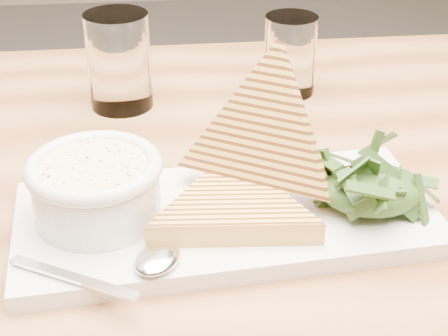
{
  "coord_description": "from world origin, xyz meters",
  "views": [
    {
      "loc": [
        -0.17,
        -0.75,
        1.13
      ],
      "look_at": [
        -0.11,
        -0.22,
        0.82
      ],
      "focal_mm": 55.0,
      "sensor_mm": 36.0,
      "label": 1
    }
  ],
  "objects": [
    {
      "name": "spoon_handle",
      "position": [
        -0.24,
        -0.32,
        0.79
      ],
      "size": [
        0.1,
        0.06,
        0.0
      ],
      "primitive_type": "cube",
      "rotation": [
        0.0,
        0.0,
        -0.52
      ],
      "color": "silver",
      "rests_on": "platter"
    },
    {
      "name": "glass_far",
      "position": [
        0.0,
        0.05,
        0.82
      ],
      "size": [
        0.07,
        0.07,
        0.1
      ],
      "primitive_type": "cylinder",
      "color": "white",
      "rests_on": "table_top"
    },
    {
      "name": "soup_bowl",
      "position": [
        -0.22,
        -0.23,
        0.81
      ],
      "size": [
        0.11,
        0.11,
        0.04
      ],
      "primitive_type": "cylinder",
      "color": "white",
      "rests_on": "platter"
    },
    {
      "name": "spoon_bowl",
      "position": [
        -0.17,
        -0.31,
        0.79
      ],
      "size": [
        0.05,
        0.06,
        0.01
      ],
      "primitive_type": "ellipsoid",
      "rotation": [
        0.0,
        0.0,
        -0.52
      ],
      "color": "silver",
      "rests_on": "platter"
    },
    {
      "name": "soup",
      "position": [
        -0.22,
        -0.23,
        0.83
      ],
      "size": [
        0.09,
        0.09,
        0.01
      ],
      "primitive_type": "cylinder",
      "color": "beige",
      "rests_on": "soup_bowl"
    },
    {
      "name": "table_top",
      "position": [
        -0.19,
        -0.17,
        0.75
      ],
      "size": [
        1.23,
        0.83,
        0.04
      ],
      "primitive_type": "cube",
      "rotation": [
        0.0,
        0.0,
        0.0
      ],
      "color": "#996A41",
      "rests_on": "ground"
    },
    {
      "name": "glass_near",
      "position": [
        -0.21,
        0.03,
        0.83
      ],
      "size": [
        0.08,
        0.08,
        0.12
      ],
      "primitive_type": "cylinder",
      "color": "white",
      "rests_on": "table_top"
    },
    {
      "name": "sandwich_lean",
      "position": [
        -0.07,
        -0.2,
        0.84
      ],
      "size": [
        0.23,
        0.22,
        0.2
      ],
      "primitive_type": null,
      "rotation": [
        1.14,
        0.0,
        -0.54
      ],
      "color": "gold",
      "rests_on": "sandwich_flat"
    },
    {
      "name": "platter",
      "position": [
        -0.11,
        -0.24,
        0.78
      ],
      "size": [
        0.39,
        0.2,
        0.02
      ],
      "primitive_type": "cube",
      "rotation": [
        0.0,
        0.0,
        0.09
      ],
      "color": "white",
      "rests_on": "table_top"
    },
    {
      "name": "arugula_pile",
      "position": [
        0.02,
        -0.24,
        0.81
      ],
      "size": [
        0.11,
        0.1,
        0.05
      ],
      "primitive_type": null,
      "color": "#395923",
      "rests_on": "platter"
    },
    {
      "name": "sandwich_flat",
      "position": [
        -0.1,
        -0.25,
        0.8
      ],
      "size": [
        0.19,
        0.19,
        0.02
      ],
      "primitive_type": null,
      "rotation": [
        0.0,
        0.0,
        -0.08
      ],
      "color": "gold",
      "rests_on": "platter"
    },
    {
      "name": "salad_base",
      "position": [
        0.02,
        -0.24,
        0.8
      ],
      "size": [
        0.09,
        0.07,
        0.04
      ],
      "primitive_type": "ellipsoid",
      "color": "black",
      "rests_on": "platter"
    },
    {
      "name": "bowl_rim",
      "position": [
        -0.22,
        -0.23,
        0.84
      ],
      "size": [
        0.12,
        0.12,
        0.01
      ],
      "primitive_type": "torus",
      "color": "white",
      "rests_on": "soup_bowl"
    }
  ]
}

